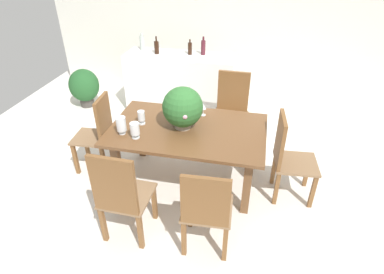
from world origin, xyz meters
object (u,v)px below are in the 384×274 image
at_px(crystal_vase_center_near, 135,129).
at_px(crystal_vase_right, 141,116).
at_px(chair_head_end, 98,131).
at_px(chair_foot_end, 287,155).
at_px(chair_near_left, 121,194).
at_px(wine_bottle_amber, 203,47).
at_px(chair_near_right, 206,209).
at_px(dining_table, 188,136).
at_px(wine_bottle_dark, 190,48).
at_px(wine_bottle_tall, 157,47).
at_px(potted_plant_floor, 84,86).
at_px(chair_far_right, 232,106).
at_px(crystal_vase_left, 121,124).
at_px(kitchen_counter, 180,83).
at_px(wine_bottle_clear, 142,43).
at_px(flower_centerpiece, 183,108).
at_px(wine_glass, 203,107).

xyz_separation_m(crystal_vase_center_near, crystal_vase_right, (-0.04, 0.30, -0.01)).
height_order(chair_head_end, chair_foot_end, chair_foot_end).
bearing_deg(chair_head_end, chair_near_left, 31.53).
bearing_deg(wine_bottle_amber, chair_near_right, -78.56).
bearing_deg(dining_table, wine_bottle_dark, 101.95).
bearing_deg(chair_foot_end, wine_bottle_tall, 43.34).
height_order(wine_bottle_amber, potted_plant_floor, wine_bottle_amber).
xyz_separation_m(chair_far_right, crystal_vase_center_near, (-0.90, -1.33, 0.28)).
bearing_deg(crystal_vase_left, dining_table, 21.29).
bearing_deg(kitchen_counter, chair_foot_end, -47.81).
height_order(chair_near_right, chair_far_right, chair_far_right).
bearing_deg(wine_bottle_clear, kitchen_counter, -10.82).
distance_m(chair_far_right, wine_bottle_amber, 1.23).
bearing_deg(wine_bottle_dark, wine_bottle_clear, 175.74).
height_order(dining_table, chair_foot_end, chair_foot_end).
relative_size(crystal_vase_center_near, crystal_vase_right, 1.11).
height_order(dining_table, chair_head_end, chair_head_end).
distance_m(flower_centerpiece, wine_bottle_tall, 2.04).
xyz_separation_m(chair_head_end, potted_plant_floor, (-1.09, 1.62, -0.18)).
relative_size(dining_table, crystal_vase_center_near, 9.74).
relative_size(flower_centerpiece, wine_bottle_amber, 1.69).
xyz_separation_m(flower_centerpiece, potted_plant_floor, (-2.18, 1.61, -0.63)).
relative_size(dining_table, flower_centerpiece, 3.65).
xyz_separation_m(dining_table, flower_centerpiece, (-0.06, 0.02, 0.35)).
height_order(crystal_vase_right, wine_bottle_clear, wine_bottle_clear).
height_order(chair_near_left, wine_bottle_tall, wine_bottle_tall).
relative_size(crystal_vase_right, wine_bottle_amber, 0.57).
bearing_deg(crystal_vase_center_near, wine_glass, 46.82).
bearing_deg(dining_table, flower_centerpiece, 164.88).
xyz_separation_m(chair_far_right, wine_bottle_amber, (-0.60, 0.95, 0.51)).
bearing_deg(potted_plant_floor, crystal_vase_center_near, -48.28).
height_order(chair_foot_end, kitchen_counter, chair_foot_end).
distance_m(chair_head_end, chair_foot_end, 2.27).
relative_size(crystal_vase_center_near, wine_bottle_clear, 0.64).
xyz_separation_m(flower_centerpiece, wine_bottle_clear, (-1.18, 1.97, 0.09)).
bearing_deg(chair_near_left, chair_near_right, -177.63).
bearing_deg(flower_centerpiece, chair_near_right, -65.64).
relative_size(chair_foot_end, chair_near_right, 1.04).
bearing_deg(potted_plant_floor, crystal_vase_right, -44.06).
distance_m(chair_near_left, wine_glass, 1.49).
bearing_deg(chair_far_right, wine_bottle_clear, 149.81).
xyz_separation_m(dining_table, chair_near_right, (0.40, -1.00, -0.10)).
distance_m(flower_centerpiece, kitchen_counter, 1.98).
xyz_separation_m(dining_table, wine_bottle_dark, (-0.41, 1.93, 0.42)).
bearing_deg(kitchen_counter, wine_glass, -65.92).
height_order(chair_far_right, crystal_vase_right, chair_far_right).
bearing_deg(chair_near_right, dining_table, -71.26).
relative_size(wine_glass, potted_plant_floor, 0.23).
bearing_deg(wine_bottle_dark, wine_bottle_amber, 9.36).
bearing_deg(chair_foot_end, flower_centerpiece, 84.04).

